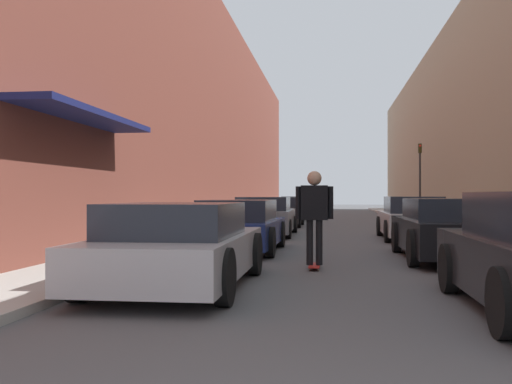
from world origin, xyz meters
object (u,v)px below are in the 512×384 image
(parked_car_left_2, at_px, (265,217))
(parked_car_left_5, at_px, (296,207))
(parked_car_right_1, at_px, (448,229))
(parked_car_right_2, at_px, (412,219))
(parked_car_left_1, at_px, (239,227))
(parked_car_left_0, at_px, (179,246))
(traffic_light, at_px, (420,173))
(parked_car_left_4, at_px, (287,210))
(skateboarder, at_px, (314,209))
(parked_car_left_3, at_px, (281,212))

(parked_car_left_2, xyz_separation_m, parked_car_left_5, (-0.02, 16.82, -0.01))
(parked_car_right_1, relative_size, parked_car_right_2, 1.02)
(parked_car_left_1, xyz_separation_m, parked_car_left_5, (-0.07, 22.43, 0.02))
(parked_car_left_0, relative_size, parked_car_right_2, 1.00)
(parked_car_left_1, relative_size, traffic_light, 1.11)
(parked_car_left_4, xyz_separation_m, parked_car_right_2, (4.80, -12.28, 0.04))
(parked_car_right_1, xyz_separation_m, parked_car_right_2, (0.03, 5.58, -0.00))
(parked_car_left_5, bearing_deg, parked_car_left_0, -89.90)
(skateboarder, bearing_deg, parked_car_right_2, 69.75)
(parked_car_left_1, bearing_deg, parked_car_left_4, 90.58)
(parked_car_left_5, height_order, traffic_light, traffic_light)
(parked_car_left_2, relative_size, parked_car_right_2, 1.07)
(parked_car_left_2, bearing_deg, parked_car_right_1, -55.27)
(parked_car_left_1, distance_m, parked_car_left_4, 16.76)
(parked_car_right_2, distance_m, skateboarder, 7.95)
(parked_car_right_1, bearing_deg, parked_car_left_0, -137.48)
(parked_car_left_0, bearing_deg, parked_car_left_2, 90.13)
(parked_car_right_2, bearing_deg, parked_car_left_0, -115.34)
(parked_car_left_4, height_order, traffic_light, traffic_light)
(parked_car_left_4, bearing_deg, parked_car_left_1, -89.42)
(parked_car_left_1, height_order, parked_car_left_5, parked_car_left_5)
(parked_car_left_1, relative_size, parked_car_left_2, 0.88)
(parked_car_left_3, distance_m, parked_car_right_1, 13.24)
(parked_car_left_0, xyz_separation_m, parked_car_right_1, (4.63, 4.24, 0.02))
(parked_car_right_2, height_order, skateboarder, skateboarder)
(parked_car_right_1, xyz_separation_m, traffic_light, (1.84, 16.19, 1.78))
(parked_car_left_1, distance_m, parked_car_left_5, 22.43)
(parked_car_left_2, distance_m, skateboarder, 8.80)
(parked_car_left_2, distance_m, parked_car_right_2, 4.81)
(parked_car_left_1, height_order, parked_car_left_2, parked_car_left_2)
(parked_car_left_0, xyz_separation_m, parked_car_left_3, (0.00, 16.65, 0.01))
(parked_car_left_0, height_order, parked_car_left_1, parked_car_left_1)
(parked_car_left_4, xyz_separation_m, traffic_light, (6.62, -1.67, 1.83))
(traffic_light, bearing_deg, parked_car_left_1, -113.14)
(parked_car_left_0, relative_size, traffic_light, 1.18)
(skateboarder, bearing_deg, parked_car_right_1, 34.40)
(skateboarder, xyz_separation_m, traffic_light, (4.56, 18.05, 1.31))
(parked_car_left_0, bearing_deg, parked_car_left_5, 90.10)
(traffic_light, bearing_deg, parked_car_left_5, 131.63)
(parked_car_left_3, bearing_deg, parked_car_left_1, -89.93)
(parked_car_left_0, height_order, parked_car_left_5, parked_car_left_5)
(parked_car_left_3, bearing_deg, skateboarder, -82.41)
(parked_car_left_3, distance_m, traffic_light, 7.70)
(parked_car_left_1, bearing_deg, parked_car_left_5, 90.17)
(parked_car_left_4, bearing_deg, parked_car_left_0, -89.61)
(parked_car_left_4, distance_m, parked_car_left_5, 5.67)
(parked_car_left_3, bearing_deg, parked_car_left_4, 91.62)
(parked_car_left_0, distance_m, skateboarder, 3.09)
(parked_car_left_0, relative_size, parked_car_left_3, 1.08)
(parked_car_left_0, xyz_separation_m, traffic_light, (6.47, 20.43, 1.81))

